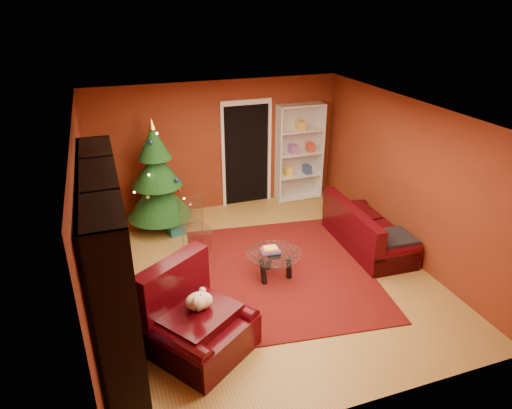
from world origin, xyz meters
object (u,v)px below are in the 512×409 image
object	(u,v)px
sofa	(369,226)
armchair	(200,320)
gift_box_teal	(175,227)
coffee_table	(274,265)
white_bookshelf	(299,153)
gift_box_red	(158,212)
rug	(281,271)
media_unit	(109,261)
christmas_tree	(157,177)
acrylic_chair	(196,229)
dog	(199,301)

from	to	relation	value
sofa	armchair	bearing A→B (deg)	117.62
gift_box_teal	armchair	distance (m)	3.18
gift_box_teal	coffee_table	distance (m)	2.30
white_bookshelf	coffee_table	distance (m)	3.25
armchair	coffee_table	bearing A→B (deg)	5.15
gift_box_teal	gift_box_red	size ratio (longest dim) A/B	1.18
rug	white_bookshelf	world-z (taller)	white_bookshelf
gift_box_teal	armchair	world-z (taller)	armchair
media_unit	gift_box_teal	size ratio (longest dim) A/B	10.47
christmas_tree	sofa	size ratio (longest dim) A/B	1.12
gift_box_red	sofa	size ratio (longest dim) A/B	0.13
armchair	coffee_table	world-z (taller)	armchair
christmas_tree	acrylic_chair	bearing A→B (deg)	-67.28
media_unit	armchair	distance (m)	1.31
rug	media_unit	distance (m)	2.89
armchair	white_bookshelf	bearing A→B (deg)	17.39
sofa	rug	bearing A→B (deg)	101.17
coffee_table	acrylic_chair	size ratio (longest dim) A/B	1.01
acrylic_chair	gift_box_red	bearing A→B (deg)	97.39
christmas_tree	armchair	xyz separation A→B (m)	(-0.01, -3.49, -0.58)
rug	white_bookshelf	size ratio (longest dim) A/B	1.54
dog	sofa	world-z (taller)	dog
gift_box_red	acrylic_chair	size ratio (longest dim) A/B	0.28
white_bookshelf	acrylic_chair	bearing A→B (deg)	-149.79
gift_box_red	gift_box_teal	bearing A→B (deg)	-73.99
gift_box_teal	white_bookshelf	bearing A→B (deg)	14.98
media_unit	gift_box_teal	world-z (taller)	media_unit
armchair	sofa	xyz separation A→B (m)	(3.35, 1.58, -0.05)
white_bookshelf	armchair	world-z (taller)	white_bookshelf
gift_box_teal	sofa	xyz separation A→B (m)	(3.12, -1.58, 0.27)
sofa	gift_box_red	bearing A→B (deg)	57.19
christmas_tree	white_bookshelf	world-z (taller)	christmas_tree
gift_box_red	dog	distance (m)	3.90
gift_box_red	media_unit	bearing A→B (deg)	-106.01
media_unit	gift_box_red	size ratio (longest dim) A/B	12.37
gift_box_red	armchair	xyz separation A→B (m)	(-0.01, -3.93, 0.34)
media_unit	armchair	bearing A→B (deg)	-32.56
christmas_tree	dog	distance (m)	3.44
coffee_table	media_unit	bearing A→B (deg)	-165.89
coffee_table	acrylic_chair	xyz separation A→B (m)	(-0.97, 1.21, 0.20)
sofa	media_unit	bearing A→B (deg)	105.20
white_bookshelf	sofa	xyz separation A→B (m)	(0.30, -2.34, -0.62)
dog	sofa	xyz separation A→B (m)	(3.33, 1.51, -0.28)
white_bookshelf	dog	distance (m)	4.91
media_unit	gift_box_teal	xyz separation A→B (m)	(1.18, 2.56, -1.00)
christmas_tree	gift_box_red	size ratio (longest dim) A/B	8.90
white_bookshelf	dog	world-z (taller)	white_bookshelf
gift_box_teal	dog	xyz separation A→B (m)	(-0.22, -3.09, 0.55)
dog	acrylic_chair	size ratio (longest dim) A/B	0.47
armchair	sofa	distance (m)	3.70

